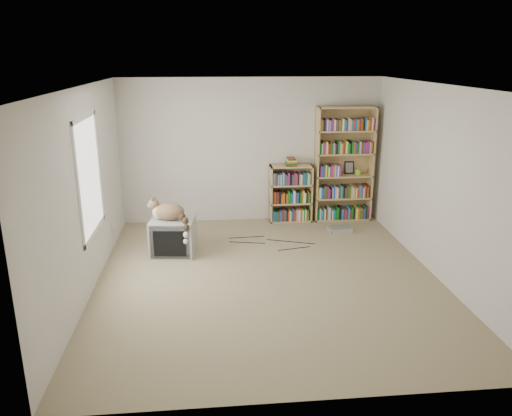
{
  "coord_description": "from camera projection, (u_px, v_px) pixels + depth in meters",
  "views": [
    {
      "loc": [
        -0.75,
        -6.05,
        2.86
      ],
      "look_at": [
        -0.06,
        1.0,
        0.67
      ],
      "focal_mm": 35.0,
      "sensor_mm": 36.0,
      "label": 1
    }
  ],
  "objects": [
    {
      "name": "crt_tv",
      "position": [
        173.0,
        236.0,
        7.42
      ],
      "size": [
        0.69,
        0.64,
        0.55
      ],
      "rotation": [
        0.0,
        0.0,
        -0.12
      ],
      "color": "#A5A5A8",
      "rests_on": "floor"
    },
    {
      "name": "bookcase_tall",
      "position": [
        344.0,
        168.0,
        8.78
      ],
      "size": [
        1.01,
        0.3,
        2.01
      ],
      "color": "#A68453",
      "rests_on": "floor"
    },
    {
      "name": "wall_left",
      "position": [
        86.0,
        192.0,
        6.09
      ],
      "size": [
        0.02,
        5.0,
        2.5
      ],
      "primitive_type": "cube",
      "color": "silver",
      "rests_on": "floor"
    },
    {
      "name": "framed_print",
      "position": [
        349.0,
        167.0,
        8.88
      ],
      "size": [
        0.17,
        0.05,
        0.22
      ],
      "primitive_type": "cube",
      "rotation": [
        -0.17,
        0.0,
        0.0
      ],
      "color": "black",
      "rests_on": "bookcase_tall"
    },
    {
      "name": "book_stack",
      "position": [
        291.0,
        162.0,
        8.63
      ],
      "size": [
        0.19,
        0.25,
        0.13
      ],
      "primitive_type": "cube",
      "color": "#B43418",
      "rests_on": "bookcase_short"
    },
    {
      "name": "dvd_player",
      "position": [
        339.0,
        229.0,
        8.39
      ],
      "size": [
        0.4,
        0.31,
        0.09
      ],
      "primitive_type": "cube",
      "rotation": [
        0.0,
        0.0,
        0.12
      ],
      "color": "silver",
      "rests_on": "floor"
    },
    {
      "name": "wall_outlet",
      "position": [
        113.0,
        227.0,
        7.64
      ],
      "size": [
        0.01,
        0.08,
        0.13
      ],
      "primitive_type": "cube",
      "color": "silver",
      "rests_on": "wall_left"
    },
    {
      "name": "wall_right",
      "position": [
        439.0,
        183.0,
        6.51
      ],
      "size": [
        0.02,
        5.0,
        2.5
      ],
      "primitive_type": "cube",
      "color": "silver",
      "rests_on": "floor"
    },
    {
      "name": "window",
      "position": [
        89.0,
        176.0,
        6.23
      ],
      "size": [
        0.02,
        1.22,
        1.52
      ],
      "primitive_type": "cube",
      "color": "white",
      "rests_on": "wall_left"
    },
    {
      "name": "floor_cables",
      "position": [
        281.0,
        242.0,
        7.92
      ],
      "size": [
        1.2,
        0.7,
        0.01
      ],
      "primitive_type": null,
      "color": "black",
      "rests_on": "floor"
    },
    {
      "name": "bookcase_short",
      "position": [
        291.0,
        195.0,
        8.83
      ],
      "size": [
        0.74,
        0.3,
        1.01
      ],
      "color": "#A68453",
      "rests_on": "floor"
    },
    {
      "name": "floor",
      "position": [
        268.0,
        278.0,
        6.67
      ],
      "size": [
        4.5,
        5.0,
        0.01
      ],
      "primitive_type": "cube",
      "color": "#978966",
      "rests_on": "ground"
    },
    {
      "name": "ceiling",
      "position": [
        269.0,
        86.0,
        5.93
      ],
      "size": [
        4.5,
        5.0,
        0.02
      ],
      "primitive_type": "cube",
      "color": "white",
      "rests_on": "wall_back"
    },
    {
      "name": "wall_back",
      "position": [
        251.0,
        151.0,
        8.68
      ],
      "size": [
        4.5,
        0.02,
        2.5
      ],
      "primitive_type": "cube",
      "color": "silver",
      "rests_on": "floor"
    },
    {
      "name": "cat",
      "position": [
        171.0,
        215.0,
        7.21
      ],
      "size": [
        0.65,
        0.6,
        0.55
      ],
      "rotation": [
        0.0,
        0.0,
        -0.21
      ],
      "color": "#392617",
      "rests_on": "crt_tv"
    },
    {
      "name": "green_mug",
      "position": [
        358.0,
        172.0,
        8.81
      ],
      "size": [
        0.09,
        0.09,
        0.1
      ],
      "primitive_type": "cylinder",
      "color": "#89B232",
      "rests_on": "bookcase_tall"
    },
    {
      "name": "wall_front",
      "position": [
        307.0,
        268.0,
        3.92
      ],
      "size": [
        4.5,
        0.02,
        2.5
      ],
      "primitive_type": "cube",
      "color": "silver",
      "rests_on": "floor"
    }
  ]
}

